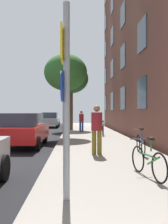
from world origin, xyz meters
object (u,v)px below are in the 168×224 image
tree_near (66,73)px  car_2 (50,120)px  pedestrian_1 (81,120)px  sign_post (65,90)px  traffic_light (69,104)px  bicycle_1 (141,144)px  bicycle_0 (148,161)px  bicycle_2 (103,130)px  car_1 (24,129)px  tree_far (71,79)px  pedestrian_0 (97,126)px

tree_near → car_2: (-2.05, 10.98, -3.31)m
pedestrian_1 → car_2: 7.95m
sign_post → traffic_light: bearing=91.1°
bicycle_1 → bicycle_0: bearing=-102.4°
car_2 → traffic_light: bearing=-6.1°
pedestrian_1 → bicycle_1: bearing=-79.6°
tree_near → bicycle_2: tree_near is taller
sign_post → car_1: bearing=106.8°
traffic_light → bicycle_0: 20.89m
car_1 → car_2: size_ratio=1.06×
car_1 → bicycle_1: bearing=-30.7°
pedestrian_1 → car_2: bearing=113.5°
pedestrian_1 → car_2: (-3.17, 7.28, -0.22)m
traffic_light → car_1: bearing=-97.2°
car_1 → bicycle_2: bearing=44.9°
tree_near → tree_far: tree_far is taller
tree_far → bicycle_1: size_ratio=3.31×
pedestrian_0 → bicycle_1: bearing=1.9°
pedestrian_1 → car_1: (-3.00, -7.48, -0.22)m
tree_far → bicycle_0: size_ratio=3.39×
tree_far → pedestrian_1: bearing=-70.9°
pedestrian_1 → traffic_light: bearing=99.3°
tree_far → tree_near: bearing=-92.5°
bicycle_1 → car_2: car_2 is taller
bicycle_2 → car_2: size_ratio=0.41×
bicycle_0 → car_1: 7.42m
traffic_light → tree_near: size_ratio=0.67×
sign_post → traffic_light: (-0.42, 22.06, 0.47)m
bicycle_0 → car_2: size_ratio=0.43×
sign_post → bicycle_1: bearing=60.2°
bicycle_0 → bicycle_2: size_ratio=1.03×
car_2 → pedestrian_1: bearing=-66.5°
pedestrian_0 → car_1: (-3.25, 2.96, -0.31)m
traffic_light → car_1: traffic_light is taller
bicycle_1 → bicycle_2: bearing=94.3°
traffic_light → car_2: (-2.02, 0.21, -1.71)m
bicycle_1 → pedestrian_0: pedestrian_0 is taller
car_1 → traffic_light: bearing=82.8°
sign_post → bicycle_0: (1.93, 1.41, -1.57)m
sign_post → car_1: sign_post is taller
bicycle_2 → pedestrian_0: 7.42m
tree_near → tree_far: (0.27, 6.15, 0.46)m
bicycle_0 → pedestrian_0: size_ratio=0.95×
tree_near → car_1: tree_near is taller
tree_near → car_1: 5.37m
tree_near → bicycle_0: bearing=-76.8°
traffic_light → pedestrian_1: 7.32m
bicycle_2 → car_1: bearing=-135.1°
tree_near → bicycle_0: tree_near is taller
bicycle_0 → bicycle_2: bicycle_2 is taller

